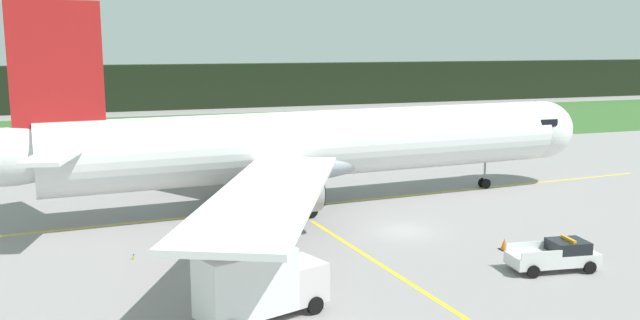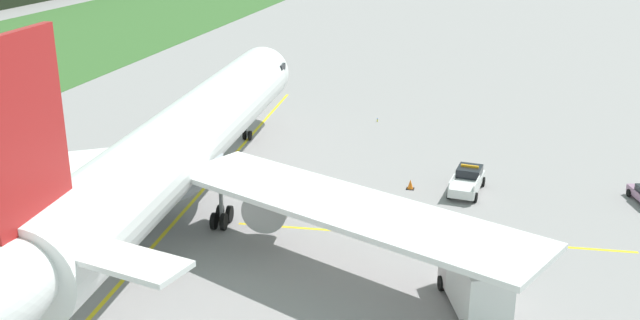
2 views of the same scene
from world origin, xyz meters
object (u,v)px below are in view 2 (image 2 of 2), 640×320
(ops_pickup_truck, at_px, (467,180))
(catering_truck, at_px, (475,282))
(airliner, at_px, (182,145))
(apron_cone, at_px, (410,184))

(ops_pickup_truck, xyz_separation_m, catering_truck, (-18.45, -1.33, 0.97))
(airliner, distance_m, apron_cone, 18.30)
(apron_cone, bearing_deg, catering_truck, -162.20)
(ops_pickup_truck, bearing_deg, airliner, 113.39)
(airliner, relative_size, apron_cone, 68.76)
(ops_pickup_truck, relative_size, catering_truck, 0.80)
(catering_truck, height_order, apron_cone, catering_truck)
(ops_pickup_truck, relative_size, apron_cone, 7.04)
(airliner, bearing_deg, apron_cone, -62.66)
(ops_pickup_truck, distance_m, apron_cone, 4.48)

